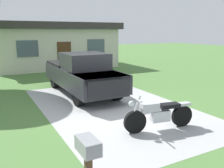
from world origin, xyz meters
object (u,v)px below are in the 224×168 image
Objects in this scene: mailbox at (88,156)px; motorcycle at (159,114)px; pickup_truck at (81,73)px; neighbor_house at (55,45)px.

motorcycle is at bearing 34.43° from mailbox.
mailbox is at bearing -110.30° from pickup_truck.
neighbor_house is (3.97, 16.45, 0.81)m from mailbox.
neighbor_house is at bearing 82.08° from pickup_truck.
mailbox is at bearing -103.56° from neighbor_house.
mailbox is 16.95m from neighbor_house.
neighbor_house reaches higher than mailbox.
mailbox is (-3.09, -2.12, 0.51)m from motorcycle.
pickup_truck is at bearing 69.70° from mailbox.
neighbor_house is at bearing 86.51° from motorcycle.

